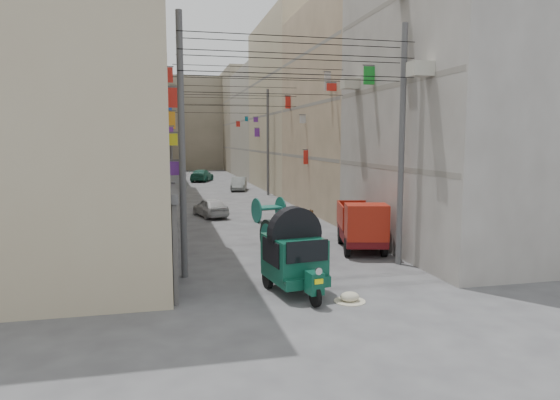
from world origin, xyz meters
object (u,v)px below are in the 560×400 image
object	(u,v)px
second_cart	(269,209)
feed_sack	(350,297)
mini_truck	(363,228)
tonga_cart	(283,235)
distant_car_green	(202,175)
distant_car_grey	(239,184)
auto_rickshaw	(295,254)
horse	(310,237)
distant_car_white	(210,207)

from	to	relation	value
second_cart	feed_sack	bearing A→B (deg)	-104.81
mini_truck	feed_sack	distance (m)	6.01
tonga_cart	distant_car_green	distance (m)	33.55
mini_truck	distant_car_green	xyz separation A→B (m)	(-3.52, 34.00, -0.32)
feed_sack	distant_car_green	distance (m)	39.39
second_cart	distant_car_grey	bearing A→B (deg)	74.56
auto_rickshaw	distant_car_grey	distance (m)	28.37
horse	distant_car_grey	world-z (taller)	horse
horse	tonga_cart	bearing A→B (deg)	-60.27
auto_rickshaw	second_cart	bearing A→B (deg)	73.04
tonga_cart	second_cart	bearing A→B (deg)	71.06
tonga_cart	distant_car_grey	bearing A→B (deg)	74.11
horse	distant_car_grey	size ratio (longest dim) A/B	0.61
tonga_cart	second_cart	distance (m)	7.29
auto_rickshaw	second_cart	xyz separation A→B (m)	(1.75, 11.95, -0.40)
second_cart	distant_car_green	world-z (taller)	second_cart
feed_sack	tonga_cart	bearing A→B (deg)	93.93
mini_truck	horse	size ratio (longest dim) A/B	1.80
auto_rickshaw	feed_sack	world-z (taller)	auto_rickshaw
distant_car_green	tonga_cart	bearing A→B (deg)	109.63
tonga_cart	distant_car_grey	distance (m)	23.59
horse	distant_car_grey	distance (m)	24.98
auto_rickshaw	second_cart	distance (m)	12.08
horse	distant_car_grey	bearing A→B (deg)	-86.05
second_cart	distant_car_grey	xyz separation A→B (m)	(0.86, 16.29, -0.12)
distant_car_white	horse	bearing A→B (deg)	88.34
second_cart	distant_car_white	xyz separation A→B (m)	(-2.78, 2.39, -0.15)
tonga_cart	mini_truck	distance (m)	3.02
feed_sack	distant_car_white	xyz separation A→B (m)	(-2.24, 15.45, 0.40)
tonga_cart	mini_truck	size ratio (longest dim) A/B	0.84
tonga_cart	distant_car_green	size ratio (longest dim) A/B	0.74
feed_sack	distant_car_green	xyz separation A→B (m)	(-0.95, 39.37, 0.47)
mini_truck	feed_sack	world-z (taller)	mini_truck
tonga_cart	distant_car_grey	size ratio (longest dim) A/B	0.92
tonga_cart	feed_sack	world-z (taller)	tonga_cart
second_cart	distant_car_white	size ratio (longest dim) A/B	0.54
mini_truck	horse	xyz separation A→B (m)	(-2.36, -0.98, -0.06)
second_cart	distant_car_white	world-z (taller)	second_cart
auto_rickshaw	second_cart	world-z (taller)	auto_rickshaw
tonga_cart	horse	bearing A→B (deg)	-78.46
horse	distant_car_white	world-z (taller)	horse
second_cart	tonga_cart	bearing A→B (deg)	-109.86
mini_truck	distant_car_white	distance (m)	11.17
distant_car_white	distant_car_grey	xyz separation A→B (m)	(3.64, 13.90, 0.03)
auto_rickshaw	distant_car_grey	bearing A→B (deg)	76.11
feed_sack	distant_car_green	world-z (taller)	distant_car_green
distant_car_white	distant_car_green	world-z (taller)	distant_car_green
distant_car_white	mini_truck	bearing A→B (deg)	101.39
tonga_cart	distant_car_white	world-z (taller)	tonga_cart
tonga_cart	distant_car_grey	xyz separation A→B (m)	(1.80, 23.52, -0.13)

